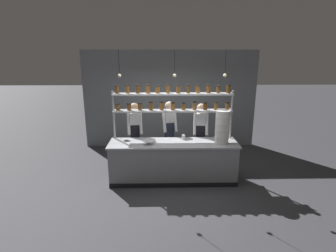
# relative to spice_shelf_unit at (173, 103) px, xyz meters

# --- Properties ---
(ground_plane) EXTENTS (40.00, 40.00, 0.00)m
(ground_plane) POSITION_rel_spice_shelf_unit_xyz_m (0.00, -0.33, -1.75)
(ground_plane) COLOR #3D3D42
(back_wall) EXTENTS (5.28, 0.12, 2.97)m
(back_wall) POSITION_rel_spice_shelf_unit_xyz_m (0.00, 2.12, -0.27)
(back_wall) COLOR gray
(back_wall) RESTS_ON ground_plane
(prep_counter) EXTENTS (2.88, 0.76, 0.92)m
(prep_counter) POSITION_rel_spice_shelf_unit_xyz_m (0.00, -0.33, -1.29)
(prep_counter) COLOR gray
(prep_counter) RESTS_ON ground_plane
(spice_shelf_unit) EXTENTS (2.77, 0.28, 2.18)m
(spice_shelf_unit) POSITION_rel_spice_shelf_unit_xyz_m (0.00, 0.00, 0.00)
(spice_shelf_unit) COLOR #B7BABF
(spice_shelf_unit) RESTS_ON ground_plane
(chef_left) EXTENTS (0.39, 0.32, 1.71)m
(chef_left) POSITION_rel_spice_shelf_unit_xyz_m (-0.91, 0.30, -0.76)
(chef_left) COLOR black
(chef_left) RESTS_ON ground_plane
(chef_center) EXTENTS (0.41, 0.34, 1.71)m
(chef_center) POSITION_rel_spice_shelf_unit_xyz_m (-0.06, 0.49, -0.76)
(chef_center) COLOR black
(chef_center) RESTS_ON ground_plane
(chef_right) EXTENTS (0.39, 0.31, 1.70)m
(chef_right) POSITION_rel_spice_shelf_unit_xyz_m (0.70, 0.25, -0.77)
(chef_right) COLOR black
(chef_right) RESTS_ON ground_plane
(container_stack) EXTENTS (0.32, 0.32, 0.74)m
(container_stack) POSITION_rel_spice_shelf_unit_xyz_m (1.07, -0.41, -0.46)
(container_stack) COLOR white
(container_stack) RESTS_ON prep_counter
(prep_bowl_near_left) EXTENTS (0.16, 0.16, 0.05)m
(prep_bowl_near_left) POSITION_rel_spice_shelf_unit_xyz_m (-1.07, -0.18, -0.81)
(prep_bowl_near_left) COLOR #B2B7BC
(prep_bowl_near_left) RESTS_ON prep_counter
(prep_bowl_center_front) EXTENTS (0.27, 0.27, 0.07)m
(prep_bowl_center_front) POSITION_rel_spice_shelf_unit_xyz_m (-0.54, -0.42, -0.79)
(prep_bowl_center_front) COLOR white
(prep_bowl_center_front) RESTS_ON prep_counter
(serving_cup_front) EXTENTS (0.07, 0.07, 0.11)m
(serving_cup_front) POSITION_rel_spice_shelf_unit_xyz_m (0.25, -0.12, -0.78)
(serving_cup_front) COLOR silver
(serving_cup_front) RESTS_ON prep_counter
(pendant_light_row) EXTENTS (2.28, 0.07, 0.55)m
(pendant_light_row) POSITION_rel_spice_shelf_unit_xyz_m (-0.00, -0.33, 0.67)
(pendant_light_row) COLOR black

